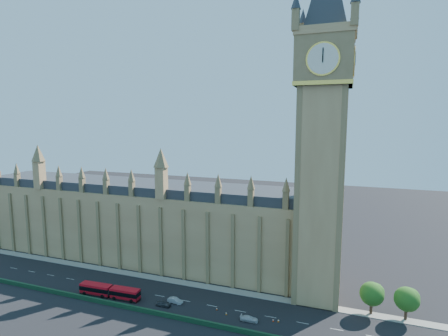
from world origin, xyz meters
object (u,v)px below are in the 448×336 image
(red_bus, at_px, (110,291))
(car_silver, at_px, (175,301))
(car_grey, at_px, (163,304))
(car_white, at_px, (249,319))

(red_bus, distance_m, car_silver, 19.30)
(car_grey, height_order, car_white, car_grey)
(red_bus, relative_size, car_silver, 4.30)
(car_grey, bearing_deg, car_silver, -41.03)
(car_grey, bearing_deg, car_white, -87.67)
(car_grey, distance_m, car_silver, 3.33)
(car_white, bearing_deg, car_silver, 82.71)
(red_bus, bearing_deg, car_grey, -0.73)
(car_white, bearing_deg, red_bus, 89.25)
(red_bus, bearing_deg, car_white, -0.83)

